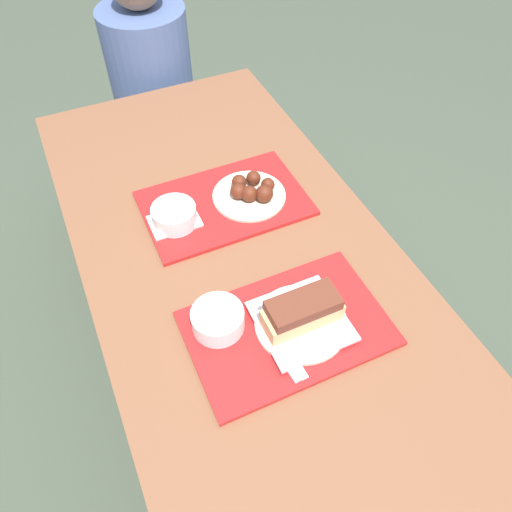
{
  "coord_description": "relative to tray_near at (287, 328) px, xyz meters",
  "views": [
    {
      "loc": [
        -0.31,
        -0.76,
        1.7
      ],
      "look_at": [
        0.02,
        -0.04,
        0.77
      ],
      "focal_mm": 35.0,
      "sensor_mm": 36.0,
      "label": 1
    }
  ],
  "objects": [
    {
      "name": "tray_far",
      "position": [
        0.02,
        0.44,
        0.0
      ],
      "size": [
        0.45,
        0.29,
        0.01
      ],
      "color": "red",
      "rests_on": "picnic_table"
    },
    {
      "name": "picnic_bench_far",
      "position": [
        -0.01,
        1.3,
        -0.37
      ],
      "size": [
        0.74,
        0.28,
        0.44
      ],
      "color": "brown",
      "rests_on": "ground_plane"
    },
    {
      "name": "plastic_knife_near",
      "position": [
        -0.03,
        -0.05,
        0.01
      ],
      "size": [
        0.02,
        0.17,
        0.0
      ],
      "color": "white",
      "rests_on": "tray_near"
    },
    {
      "name": "tray_near",
      "position": [
        0.0,
        0.0,
        0.0
      ],
      "size": [
        0.45,
        0.29,
        0.01
      ],
      "color": "red",
      "rests_on": "picnic_table"
    },
    {
      "name": "person_seated_across",
      "position": [
        0.06,
        1.3,
        -0.02
      ],
      "size": [
        0.32,
        0.32,
        0.66
      ],
      "color": "#4C6093",
      "rests_on": "picnic_bench_far"
    },
    {
      "name": "picnic_table",
      "position": [
        -0.01,
        0.24,
        -0.1
      ],
      "size": [
        0.78,
        1.69,
        0.73
      ],
      "color": "brown",
      "rests_on": "ground_plane"
    },
    {
      "name": "brisket_sandwich_plate",
      "position": [
        0.03,
        -0.01,
        0.04
      ],
      "size": [
        0.21,
        0.21,
        0.09
      ],
      "color": "beige",
      "rests_on": "tray_near"
    },
    {
      "name": "bowl_coleslaw_near",
      "position": [
        -0.14,
        0.07,
        0.04
      ],
      "size": [
        0.12,
        0.12,
        0.05
      ],
      "color": "white",
      "rests_on": "tray_near"
    },
    {
      "name": "condiment_packet",
      "position": [
        0.01,
        0.07,
        0.01
      ],
      "size": [
        0.04,
        0.03,
        0.01
      ],
      "color": "#3F3F47",
      "rests_on": "tray_near"
    },
    {
      "name": "napkin_far",
      "position": [
        -0.13,
        0.42,
        0.01
      ],
      "size": [
        0.13,
        0.09,
        0.01
      ],
      "color": "white",
      "rests_on": "tray_far"
    },
    {
      "name": "ground_plane",
      "position": [
        -0.01,
        0.24,
        -0.73
      ],
      "size": [
        12.0,
        12.0,
        0.0
      ],
      "primitive_type": "plane",
      "color": "#424C3D"
    },
    {
      "name": "bowl_coleslaw_far",
      "position": [
        -0.13,
        0.42,
        0.04
      ],
      "size": [
        0.12,
        0.12,
        0.05
      ],
      "color": "white",
      "rests_on": "tray_far"
    },
    {
      "name": "plastic_fork_near",
      "position": [
        -0.05,
        -0.05,
        0.01
      ],
      "size": [
        0.03,
        0.17,
        0.0
      ],
      "color": "white",
      "rests_on": "tray_near"
    },
    {
      "name": "wings_plate_far",
      "position": [
        0.1,
        0.43,
        0.03
      ],
      "size": [
        0.21,
        0.21,
        0.06
      ],
      "color": "beige",
      "rests_on": "tray_far"
    }
  ]
}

